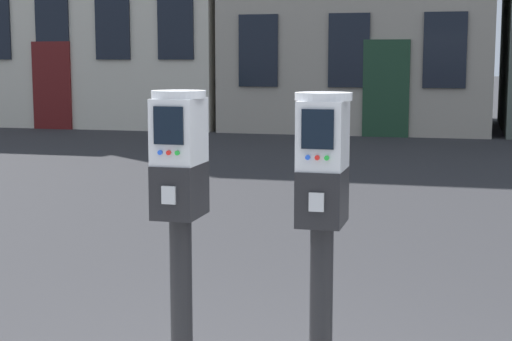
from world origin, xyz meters
TOP-DOWN VIEW (x-y plane):
  - parking_meter_near_kerb at (-0.31, -0.24)m, footprint 0.22×0.25m
  - parking_meter_twin_adjacent at (0.26, -0.24)m, footprint 0.22×0.25m

SIDE VIEW (x-z plane):
  - parking_meter_twin_adjacent at x=0.26m, z-range 0.41..1.83m
  - parking_meter_near_kerb at x=-0.31m, z-range 0.41..1.83m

